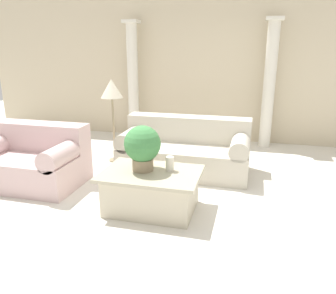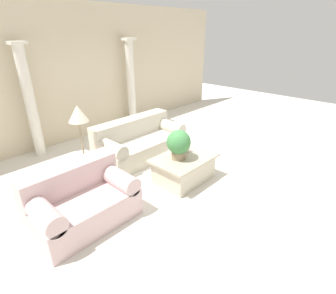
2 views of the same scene
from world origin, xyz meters
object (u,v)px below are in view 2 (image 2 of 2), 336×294
Objects in this scene: coffee_table at (184,168)px; floor_lamp at (78,117)px; potted_plant at (179,143)px; sofa_long at (139,142)px; loveseat at (81,200)px.

coffee_table is 0.83× the size of floor_lamp.
coffee_table is 2.14× the size of potted_plant.
sofa_long is 1.51m from floor_lamp.
floor_lamp is at bearing 126.72° from coffee_table.
coffee_table is at bearing -18.83° from potted_plant.
loveseat is 1.84m from potted_plant.
coffee_table is (1.88, -0.37, -0.10)m from loveseat.
coffee_table is at bearing -53.28° from floor_lamp.
coffee_table is at bearing -94.94° from sofa_long.
floor_lamp is (0.74, 1.15, 0.83)m from loveseat.
sofa_long is 1.41× the size of floor_lamp.
sofa_long is 1.70× the size of coffee_table.
potted_plant reaches higher than loveseat.
potted_plant is (1.76, -0.33, 0.43)m from loveseat.
sofa_long reaches higher than coffee_table.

